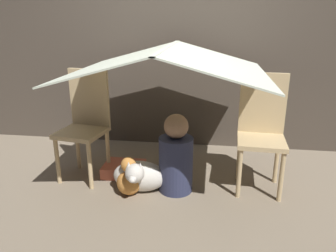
{
  "coord_description": "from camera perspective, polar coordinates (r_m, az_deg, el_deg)",
  "views": [
    {
      "loc": [
        0.35,
        -2.37,
        1.35
      ],
      "look_at": [
        0.0,
        0.12,
        0.52
      ],
      "focal_mm": 35.0,
      "sensor_mm": 36.0,
      "label": 1
    }
  ],
  "objects": [
    {
      "name": "chair_right",
      "position": [
        2.73,
        15.97,
        -0.45
      ],
      "size": [
        0.39,
        0.39,
        0.94
      ],
      "rotation": [
        0.0,
        0.0,
        -0.06
      ],
      "color": "#D1B27F",
      "rests_on": "ground_plane"
    },
    {
      "name": "ground_plane",
      "position": [
        2.75,
        -0.36,
        -11.08
      ],
      "size": [
        8.8,
        8.8,
        0.0
      ],
      "primitive_type": "plane",
      "color": "gray"
    },
    {
      "name": "plush_toy",
      "position": [
        2.66,
        -6.8,
        -9.19
      ],
      "size": [
        0.2,
        0.2,
        0.32
      ],
      "color": "#D88C3F",
      "rests_on": "ground_plane"
    },
    {
      "name": "floor_cushion",
      "position": [
        3.01,
        -7.66,
        -7.45
      ],
      "size": [
        0.36,
        0.28,
        0.1
      ],
      "color": "#CC664C",
      "rests_on": "ground_plane"
    },
    {
      "name": "wall_back",
      "position": [
        3.47,
        2.29,
        16.69
      ],
      "size": [
        7.0,
        0.05,
        2.5
      ],
      "color": "#4C4238",
      "rests_on": "ground_plane"
    },
    {
      "name": "sheet_canopy",
      "position": [
        2.53,
        0.0,
        11.35
      ],
      "size": [
        1.49,
        1.32,
        0.21
      ],
      "color": "silver"
    },
    {
      "name": "dog",
      "position": [
        2.67,
        -5.04,
        -8.61
      ],
      "size": [
        0.44,
        0.38,
        0.33
      ],
      "color": "silver",
      "rests_on": "ground_plane"
    },
    {
      "name": "chair_left",
      "position": [
        2.91,
        -14.21,
        0.84
      ],
      "size": [
        0.43,
        0.43,
        0.94
      ],
      "rotation": [
        0.0,
        0.0,
        -0.17
      ],
      "color": "#D1B27F",
      "rests_on": "ground_plane"
    },
    {
      "name": "person_front",
      "position": [
        2.63,
        1.39,
        -5.6
      ],
      "size": [
        0.27,
        0.27,
        0.65
      ],
      "color": "#2D3351",
      "rests_on": "ground_plane"
    }
  ]
}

